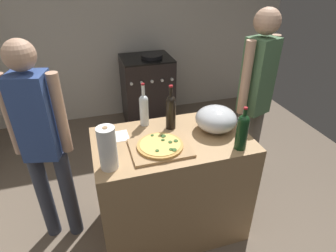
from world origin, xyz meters
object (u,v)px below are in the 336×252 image
(wine_bottle_green, at_px, (144,108))
(wine_bottle_dark, at_px, (171,110))
(paper_towel_roll, at_px, (108,148))
(stove, at_px, (147,90))
(person_in_stripes, at_px, (42,139))
(wine_bottle_amber, at_px, (242,130))
(pizza, at_px, (160,145))
(person_in_red, at_px, (255,96))
(mixing_bowl, at_px, (216,119))

(wine_bottle_green, xyz_separation_m, wine_bottle_dark, (0.18, -0.11, 0.01))
(paper_towel_roll, xyz_separation_m, stove, (0.71, 2.08, -0.57))
(person_in_stripes, bearing_deg, wine_bottle_amber, -18.98)
(pizza, distance_m, person_in_stripes, 0.83)
(wine_bottle_green, bearing_deg, person_in_red, 2.23)
(person_in_stripes, bearing_deg, mixing_bowl, -8.16)
(wine_bottle_amber, relative_size, person_in_stripes, 0.19)
(pizza, xyz_separation_m, mixing_bowl, (0.46, 0.13, 0.06))
(wine_bottle_amber, xyz_separation_m, wine_bottle_dark, (-0.37, 0.39, 0.01))
(wine_bottle_green, height_order, person_in_red, person_in_red)
(paper_towel_roll, bearing_deg, wine_bottle_dark, 34.74)
(pizza, xyz_separation_m, paper_towel_roll, (-0.35, -0.10, 0.11))
(wine_bottle_green, xyz_separation_m, stove, (0.39, 1.63, -0.57))
(wine_bottle_dark, distance_m, person_in_red, 0.82)
(person_in_stripes, bearing_deg, paper_towel_roll, -43.61)
(paper_towel_roll, distance_m, wine_bottle_green, 0.56)
(mixing_bowl, relative_size, person_in_red, 0.18)
(wine_bottle_dark, xyz_separation_m, person_in_stripes, (-0.92, 0.05, -0.11))
(paper_towel_roll, bearing_deg, wine_bottle_green, 54.65)
(stove, bearing_deg, mixing_bowl, -86.76)
(mixing_bowl, xyz_separation_m, paper_towel_roll, (-0.81, -0.22, 0.05))
(wine_bottle_dark, bearing_deg, paper_towel_roll, -145.26)
(person_in_red, bearing_deg, wine_bottle_dark, -169.76)
(wine_bottle_green, xyz_separation_m, person_in_red, (0.98, 0.04, -0.04))
(paper_towel_roll, xyz_separation_m, wine_bottle_amber, (0.87, -0.05, -0.00))
(pizza, height_order, paper_towel_roll, paper_towel_roll)
(mixing_bowl, height_order, stove, mixing_bowl)
(wine_bottle_green, bearing_deg, mixing_bowl, -25.38)
(paper_towel_roll, height_order, person_in_red, person_in_red)
(wine_bottle_green, height_order, wine_bottle_dark, wine_bottle_dark)
(paper_towel_roll, xyz_separation_m, wine_bottle_green, (0.32, 0.45, -0.00))
(pizza, xyz_separation_m, wine_bottle_amber, (0.52, -0.14, 0.11))
(mixing_bowl, bearing_deg, wine_bottle_amber, -77.47)
(pizza, height_order, wine_bottle_dark, wine_bottle_dark)
(pizza, relative_size, stove, 0.32)
(mixing_bowl, distance_m, wine_bottle_amber, 0.28)
(wine_bottle_amber, bearing_deg, mixing_bowl, 102.53)
(wine_bottle_dark, bearing_deg, pizza, -121.18)
(stove, bearing_deg, person_in_red, -69.41)
(stove, height_order, person_in_stripes, person_in_stripes)
(wine_bottle_dark, bearing_deg, wine_bottle_green, 149.28)
(wine_bottle_amber, height_order, stove, wine_bottle_amber)
(wine_bottle_amber, relative_size, stove, 0.32)
(stove, bearing_deg, wine_bottle_dark, -96.79)
(person_in_stripes, relative_size, person_in_red, 0.95)
(mixing_bowl, xyz_separation_m, person_in_stripes, (-1.23, 0.18, -0.05))
(wine_bottle_amber, bearing_deg, wine_bottle_dark, 133.28)
(wine_bottle_dark, xyz_separation_m, stove, (0.21, 1.73, -0.57))
(person_in_red, bearing_deg, paper_towel_roll, -159.29)
(wine_bottle_green, bearing_deg, pizza, -85.63)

